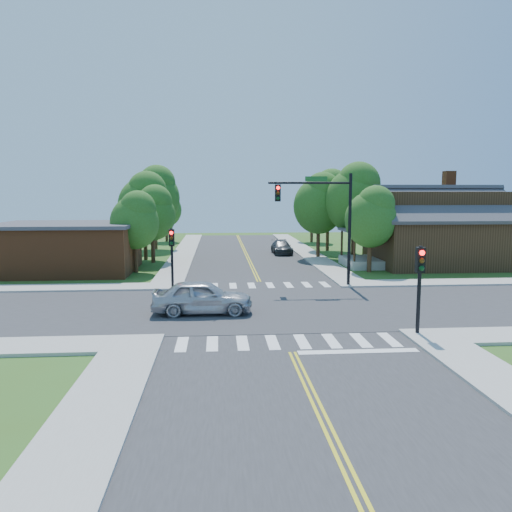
{
  "coord_description": "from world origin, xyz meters",
  "views": [
    {
      "loc": [
        -2.73,
        -25.44,
        5.97
      ],
      "look_at": [
        -0.46,
        4.3,
        2.2
      ],
      "focal_mm": 35.0,
      "sensor_mm": 36.0,
      "label": 1
    }
  ],
  "objects": [
    {
      "name": "tree_bldg",
      "position": [
        -8.25,
        17.76,
        4.39
      ],
      "size": [
        3.95,
        3.75,
        6.71
      ],
      "color": "#382314",
      "rests_on": "ground"
    },
    {
      "name": "sidewalk_ne",
      "position": [
        15.82,
        15.82,
        0.07
      ],
      "size": [
        40.0,
        40.0,
        0.14
      ],
      "color": "#9E9B93",
      "rests_on": "ground"
    },
    {
      "name": "road_ew",
      "position": [
        0.0,
        0.0,
        0.03
      ],
      "size": [
        90.0,
        10.0,
        0.04
      ],
      "primitive_type": "cube",
      "color": "#2D2D30",
      "rests_on": "ground"
    },
    {
      "name": "signal_pole_nw",
      "position": [
        -5.6,
        5.58,
        2.66
      ],
      "size": [
        0.34,
        0.42,
        3.8
      ],
      "color": "black",
      "rests_on": "ground"
    },
    {
      "name": "tree_e_d",
      "position": [
        8.82,
        34.86,
        4.7
      ],
      "size": [
        4.22,
        4.01,
        7.17
      ],
      "color": "#382314",
      "rests_on": "ground"
    },
    {
      "name": "tree_e_c",
      "position": [
        8.72,
        25.54,
        5.55
      ],
      "size": [
        4.99,
        4.74,
        8.48
      ],
      "color": "#382314",
      "rests_on": "ground"
    },
    {
      "name": "tree_w_a",
      "position": [
        -8.88,
        12.49,
        4.04
      ],
      "size": [
        3.63,
        3.45,
        6.18
      ],
      "color": "#382314",
      "rests_on": "ground"
    },
    {
      "name": "intersection_patch",
      "position": [
        0.0,
        0.0,
        0.0
      ],
      "size": [
        10.2,
        10.2,
        0.06
      ],
      "primitive_type": "cube",
      "color": "#2D2D30",
      "rests_on": "ground"
    },
    {
      "name": "tree_e_a",
      "position": [
        8.81,
        11.27,
        4.29
      ],
      "size": [
        3.86,
        3.66,
        6.55
      ],
      "color": "#382314",
      "rests_on": "ground"
    },
    {
      "name": "road_ns",
      "position": [
        0.0,
        0.0,
        0.02
      ],
      "size": [
        10.0,
        90.0,
        0.04
      ],
      "primitive_type": "cube",
      "color": "#2D2D30",
      "rests_on": "ground"
    },
    {
      "name": "signal_pole_se",
      "position": [
        5.6,
        -5.62,
        2.66
      ],
      "size": [
        0.34,
        0.42,
        3.8
      ],
      "color": "black",
      "rests_on": "ground"
    },
    {
      "name": "tree_w_c",
      "position": [
        -9.3,
        28.37,
        5.86
      ],
      "size": [
        5.26,
        5.0,
        8.94
      ],
      "color": "#382314",
      "rests_on": "ground"
    },
    {
      "name": "tree_e_b",
      "position": [
        9.25,
        17.56,
        5.7
      ],
      "size": [
        5.11,
        4.86,
        8.69
      ],
      "color": "#382314",
      "rests_on": "ground"
    },
    {
      "name": "car_dgrey",
      "position": [
        3.5,
        22.9,
        0.64
      ],
      "size": [
        1.91,
        4.46,
        1.28
      ],
      "primitive_type": "imported",
      "rotation": [
        0.0,
        0.0,
        0.01
      ],
      "color": "#2D2F32",
      "rests_on": "ground"
    },
    {
      "name": "signal_mast_ne",
      "position": [
        3.91,
        5.59,
        4.85
      ],
      "size": [
        5.3,
        0.42,
        7.2
      ],
      "color": "black",
      "rests_on": "ground"
    },
    {
      "name": "building_nw",
      "position": [
        -14.2,
        13.2,
        1.88
      ],
      "size": [
        10.4,
        8.4,
        3.73
      ],
      "color": "brown",
      "rests_on": "ground"
    },
    {
      "name": "house_ne",
      "position": [
        15.11,
        14.23,
        3.33
      ],
      "size": [
        13.05,
        8.8,
        7.11
      ],
      "color": "black",
      "rests_on": "ground"
    },
    {
      "name": "crosswalk_south",
      "position": [
        0.0,
        -6.2,
        0.05
      ],
      "size": [
        8.85,
        2.0,
        0.01
      ],
      "color": "white",
      "rests_on": "ground"
    },
    {
      "name": "sidewalk_nw",
      "position": [
        -15.82,
        15.82,
        0.07
      ],
      "size": [
        40.0,
        40.0,
        0.14
      ],
      "color": "#9E9B93",
      "rests_on": "ground"
    },
    {
      "name": "tree_house",
      "position": [
        6.54,
        19.62,
        5.16
      ],
      "size": [
        4.64,
        4.41,
        7.88
      ],
      "color": "#382314",
      "rests_on": "ground"
    },
    {
      "name": "tree_w_d",
      "position": [
        -9.01,
        36.84,
        4.22
      ],
      "size": [
        3.79,
        3.6,
        6.44
      ],
      "color": "#382314",
      "rests_on": "ground"
    },
    {
      "name": "tree_w_b",
      "position": [
        -9.16,
        19.66,
        5.19
      ],
      "size": [
        4.66,
        4.43,
        7.92
      ],
      "color": "#382314",
      "rests_on": "ground"
    },
    {
      "name": "centerline",
      "position": [
        0.0,
        0.0,
        0.05
      ],
      "size": [
        0.3,
        90.0,
        0.01
      ],
      "color": "gold",
      "rests_on": "ground"
    },
    {
      "name": "ground",
      "position": [
        0.0,
        0.0,
        0.0
      ],
      "size": [
        100.0,
        100.0,
        0.0
      ],
      "primitive_type": "plane",
      "color": "#37581B",
      "rests_on": "ground"
    },
    {
      "name": "crosswalk_north",
      "position": [
        0.0,
        6.2,
        0.05
      ],
      "size": [
        8.85,
        2.0,
        0.01
      ],
      "color": "white",
      "rests_on": "ground"
    },
    {
      "name": "stop_bar",
      "position": [
        2.5,
        -7.6,
        0.0
      ],
      "size": [
        4.6,
        0.45,
        0.09
      ],
      "primitive_type": "cube",
      "color": "white",
      "rests_on": "ground"
    },
    {
      "name": "car_silver",
      "position": [
        -3.54,
        -1.13,
        0.84
      ],
      "size": [
        2.09,
        4.97,
        1.68
      ],
      "primitive_type": "imported",
      "rotation": [
        0.0,
        0.0,
        1.56
      ],
      "color": "#B6B8BE",
      "rests_on": "ground"
    }
  ]
}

